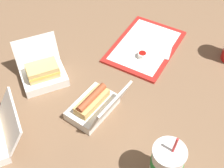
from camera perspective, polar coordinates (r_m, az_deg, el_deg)
The scene contains 8 objects.
ground_plane at distance 1.27m, azimuth 0.50°, elevation -0.68°, with size 3.20×3.20×0.00m, color brown.
food_tray at distance 1.44m, azimuth 6.06°, elevation 6.82°, with size 0.40×0.30×0.01m.
ketchup_cup at distance 1.37m, azimuth 5.57°, elevation 5.32°, with size 0.04×0.04×0.02m.
napkin_stack at distance 1.42m, azimuth 8.69°, elevation 6.15°, with size 0.10×0.10×0.00m, color white.
plastic_fork at distance 1.40m, azimuth 3.55°, elevation 6.24°, with size 0.11×0.01×0.01m, color white.
clamshell_hotdog_front at distance 1.16m, azimuth -3.24°, elevation -3.94°, with size 0.19×0.17×0.15m.
clamshell_sandwich_left at distance 1.29m, azimuth -12.51°, elevation 2.01°, with size 0.24×0.24×0.16m.
soda_cup_left at distance 0.99m, azimuth 9.91°, elevation -14.27°, with size 0.10×0.10×0.23m.
Camera 1 is at (-0.68, -0.48, 0.96)m, focal length 50.00 mm.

